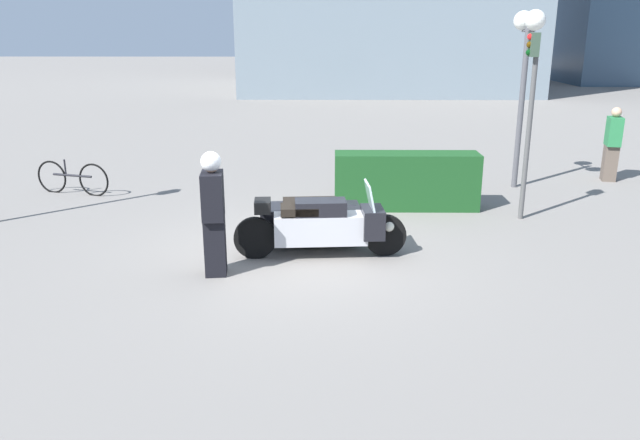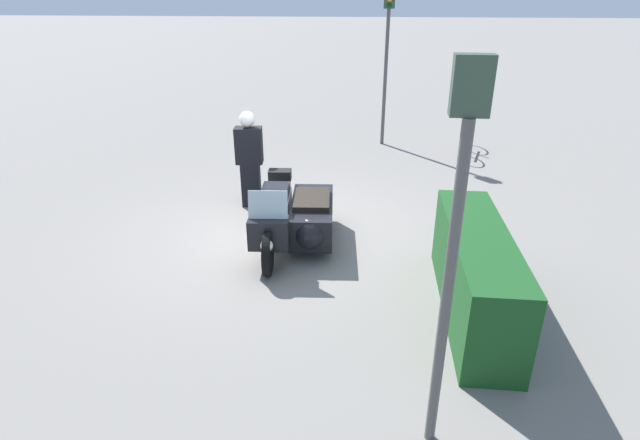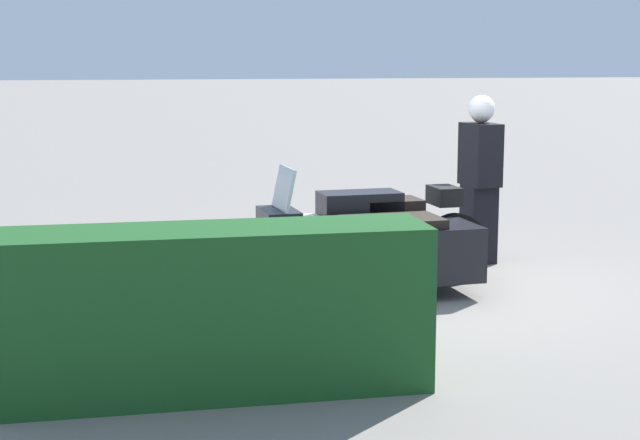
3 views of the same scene
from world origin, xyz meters
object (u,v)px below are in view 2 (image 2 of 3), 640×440
Objects in this scene: hedge_bush_curbside at (475,273)px; traffic_light_far at (387,48)px; traffic_light_near at (456,216)px; bicycle_parked at (466,140)px; officer_rider at (250,157)px; police_motorcycle at (295,216)px.

hedge_bush_curbside is 7.82m from traffic_light_far.
hedge_bush_curbside is 0.84× the size of traffic_light_near.
officer_rider is at bearing -34.18° from bicycle_parked.
officer_rider is 5.95m from bicycle_parked.
officer_rider is (-1.48, -1.05, 0.47)m from police_motorcycle.
traffic_light_near is 1.95× the size of bicycle_parked.
police_motorcycle is at bearing -123.54° from hedge_bush_curbside.
officer_rider is 5.98m from traffic_light_near.
traffic_light_far is (-5.89, 1.43, 1.95)m from police_motorcycle.
traffic_light_near is at bearing 21.58° from police_motorcycle.
police_motorcycle is 4.40m from traffic_light_near.
traffic_light_near is at bearing 4.84° from bicycle_parked.
traffic_light_far is (-7.52, -1.03, 1.86)m from hedge_bush_curbside.
traffic_light_far is (-4.41, 2.48, 1.47)m from officer_rider.
traffic_light_near is at bearing -19.10° from hedge_bush_curbside.
traffic_light_far reaches higher than traffic_light_near.
officer_rider is at bearing -148.99° from police_motorcycle.
traffic_light_far is 2.97m from bicycle_parked.
police_motorcycle is 1.55× the size of bicycle_parked.
traffic_light_far reaches higher than bicycle_parked.
traffic_light_far is at bearing -90.59° from bicycle_parked.
traffic_light_far reaches higher than police_motorcycle.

